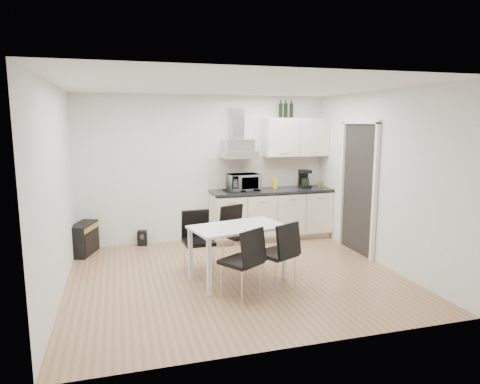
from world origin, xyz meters
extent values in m
plane|color=#A27C58|center=(0.00, 0.00, 0.00)|extent=(4.50, 4.50, 0.00)
cube|color=white|center=(0.00, 2.00, 1.30)|extent=(4.50, 0.10, 2.60)
cube|color=white|center=(0.00, -2.00, 1.30)|extent=(4.50, 0.10, 2.60)
cube|color=white|center=(-2.25, 0.00, 1.30)|extent=(0.10, 4.00, 2.60)
cube|color=white|center=(2.25, 0.00, 1.30)|extent=(0.10, 4.00, 2.60)
plane|color=white|center=(0.00, 0.00, 2.60)|extent=(4.50, 4.50, 0.00)
cube|color=white|center=(2.21, 0.55, 1.05)|extent=(0.08, 1.04, 2.10)
cube|color=beige|center=(1.15, 1.74, 0.05)|extent=(2.16, 0.52, 0.10)
cube|color=silver|center=(1.15, 1.70, 0.48)|extent=(2.20, 0.60, 0.76)
cube|color=black|center=(1.15, 1.69, 0.90)|extent=(2.22, 0.64, 0.04)
cube|color=beige|center=(1.15, 1.99, 1.21)|extent=(2.20, 0.02, 0.58)
cube|color=silver|center=(1.65, 1.82, 1.85)|extent=(1.20, 0.35, 0.70)
cube|color=silver|center=(0.55, 1.78, 1.65)|extent=(0.60, 0.46, 0.30)
cube|color=silver|center=(0.55, 1.89, 2.10)|extent=(0.22, 0.20, 0.55)
imported|color=silver|center=(0.61, 1.68, 1.10)|extent=(0.56, 0.34, 0.37)
cube|color=yellow|center=(1.25, 1.80, 1.01)|extent=(0.08, 0.04, 0.18)
cylinder|color=brown|center=(2.08, 1.65, 0.98)|extent=(0.04, 0.04, 0.11)
cylinder|color=#4C6626|center=(2.14, 1.65, 0.98)|extent=(0.04, 0.04, 0.11)
cylinder|color=black|center=(1.35, 1.82, 2.36)|extent=(0.07, 0.07, 0.32)
cylinder|color=black|center=(1.45, 1.82, 2.36)|extent=(0.07, 0.07, 0.32)
cylinder|color=black|center=(1.56, 1.82, 2.36)|extent=(0.07, 0.07, 0.32)
cube|color=white|center=(0.00, -0.12, 0.73)|extent=(1.36, 0.96, 0.03)
cube|color=white|center=(-0.49, -0.54, 0.36)|extent=(0.06, 0.06, 0.72)
cube|color=white|center=(0.62, -0.29, 0.36)|extent=(0.06, 0.06, 0.72)
cube|color=white|center=(-0.62, 0.05, 0.36)|extent=(0.06, 0.06, 0.72)
cube|color=white|center=(0.49, 0.30, 0.36)|extent=(0.06, 0.06, 0.72)
cube|color=black|center=(-2.10, 1.65, 0.26)|extent=(0.45, 0.67, 0.51)
cube|color=gold|center=(-1.97, 1.65, 0.44)|extent=(0.19, 0.53, 0.08)
cube|color=black|center=(-1.16, 1.90, 0.13)|extent=(0.18, 0.17, 0.26)
camera|label=1|loc=(-1.51, -5.51, 2.14)|focal=32.00mm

